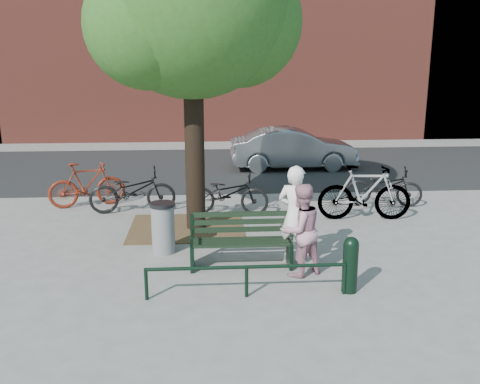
{
  "coord_description": "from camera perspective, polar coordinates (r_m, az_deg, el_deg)",
  "views": [
    {
      "loc": [
        -0.6,
        -8.64,
        3.54
      ],
      "look_at": [
        0.05,
        1.0,
        1.08
      ],
      "focal_mm": 40.0,
      "sensor_mm": 36.0,
      "label": 1
    }
  ],
  "objects": [
    {
      "name": "guard_railing",
      "position": [
        8.1,
        0.71,
        -8.51
      ],
      "size": [
        3.06,
        0.06,
        0.51
      ],
      "color": "black",
      "rests_on": "ground"
    },
    {
      "name": "bicycle_b",
      "position": [
        13.37,
        -16.02,
        0.77
      ],
      "size": [
        1.88,
        1.01,
        1.09
      ],
      "primitive_type": "imported",
      "rotation": [
        0.0,
        0.0,
        1.86
      ],
      "color": "#611B0D",
      "rests_on": "ground"
    },
    {
      "name": "bicycle_a",
      "position": [
        12.62,
        -11.41,
        0.15
      ],
      "size": [
        2.05,
        0.92,
        1.04
      ],
      "primitive_type": "imported",
      "rotation": [
        0.0,
        0.0,
        1.69
      ],
      "color": "black",
      "rests_on": "ground"
    },
    {
      "name": "litter_bin",
      "position": [
        9.95,
        -8.21,
        -3.77
      ],
      "size": [
        0.47,
        0.47,
        0.96
      ],
      "color": "gray",
      "rests_on": "ground"
    },
    {
      "name": "person_right",
      "position": [
        8.83,
        6.47,
        -4.06
      ],
      "size": [
        0.94,
        0.86,
        1.55
      ],
      "primitive_type": "imported",
      "rotation": [
        0.0,
        0.0,
        3.6
      ],
      "color": "#BA8090",
      "rests_on": "ground"
    },
    {
      "name": "bicycle_e",
      "position": [
        13.41,
        15.11,
        0.57
      ],
      "size": [
        1.91,
        1.06,
        0.95
      ],
      "primitive_type": "imported",
      "rotation": [
        0.0,
        0.0,
        1.32
      ],
      "color": "black",
      "rests_on": "ground"
    },
    {
      "name": "park_bench",
      "position": [
        9.27,
        0.08,
        -5.02
      ],
      "size": [
        1.74,
        0.54,
        0.97
      ],
      "color": "black",
      "rests_on": "ground"
    },
    {
      "name": "bicycle_c",
      "position": [
        12.24,
        -1.32,
        -0.13
      ],
      "size": [
        1.96,
        0.95,
        0.99
      ],
      "primitive_type": "imported",
      "rotation": [
        0.0,
        0.0,
        1.41
      ],
      "color": "black",
      "rests_on": "ground"
    },
    {
      "name": "bicycle_d",
      "position": [
        12.1,
        13.15,
        -0.07
      ],
      "size": [
        2.1,
        0.73,
        1.24
      ],
      "primitive_type": "imported",
      "rotation": [
        0.0,
        0.0,
        1.5
      ],
      "color": "gray",
      "rests_on": "ground"
    },
    {
      "name": "ground",
      "position": [
        9.36,
        0.11,
        -7.95
      ],
      "size": [
        90.0,
        90.0,
        0.0
      ],
      "primitive_type": "plane",
      "color": "gray",
      "rests_on": "ground"
    },
    {
      "name": "road",
      "position": [
        17.52,
        -1.83,
        2.64
      ],
      "size": [
        40.0,
        7.0,
        0.01
      ],
      "primitive_type": "cube",
      "color": "black",
      "rests_on": "ground"
    },
    {
      "name": "dirt_pit",
      "position": [
        11.41,
        -5.69,
        -3.81
      ],
      "size": [
        2.4,
        2.0,
        0.02
      ],
      "primitive_type": "cube",
      "color": "brown",
      "rests_on": "ground"
    },
    {
      "name": "bollard",
      "position": [
        8.42,
        11.68,
        -7.39
      ],
      "size": [
        0.24,
        0.24,
        0.89
      ],
      "color": "black",
      "rests_on": "ground"
    },
    {
      "name": "street_tree",
      "position": [
        10.88,
        -4.88,
        18.87
      ],
      "size": [
        4.2,
        3.8,
        6.5
      ],
      "color": "black",
      "rests_on": "ground"
    },
    {
      "name": "person_left",
      "position": [
        9.32,
        5.89,
        -2.43
      ],
      "size": [
        0.76,
        0.7,
        1.75
      ],
      "primitive_type": "imported",
      "rotation": [
        0.0,
        0.0,
        2.57
      ],
      "color": "white",
      "rests_on": "ground"
    },
    {
      "name": "parked_car",
      "position": [
        17.28,
        5.71,
        4.63
      ],
      "size": [
        4.04,
        1.45,
        1.32
      ],
      "primitive_type": "imported",
      "rotation": [
        0.0,
        0.0,
        1.58
      ],
      "color": "slate",
      "rests_on": "ground"
    }
  ]
}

